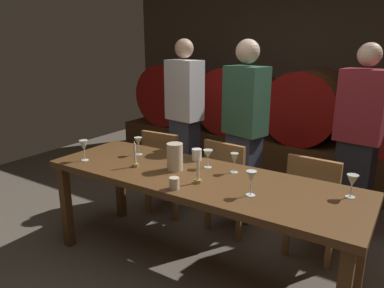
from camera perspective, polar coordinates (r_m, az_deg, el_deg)
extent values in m
cube|color=#473A2D|center=(5.14, 20.30, 11.70)|extent=(5.92, 0.24, 2.84)
cube|color=#4C2D16|center=(4.82, 17.50, -2.40)|extent=(5.33, 0.90, 0.52)
cylinder|color=brown|center=(5.51, -2.57, 8.02)|extent=(0.87, 0.76, 0.87)
cylinder|color=maroon|center=(5.19, -5.11, 7.49)|extent=(0.89, 0.03, 0.89)
cylinder|color=maroon|center=(5.83, -0.31, 8.47)|extent=(0.89, 0.03, 0.89)
cylinder|color=#2D2D33|center=(5.51, -2.57, 8.02)|extent=(0.88, 0.04, 0.88)
cylinder|color=brown|center=(4.99, 7.25, 7.08)|extent=(0.87, 0.76, 0.87)
cylinder|color=maroon|center=(4.64, 5.11, 6.48)|extent=(0.89, 0.03, 0.89)
cylinder|color=maroon|center=(5.34, 9.11, 7.59)|extent=(0.89, 0.03, 0.89)
cylinder|color=#2D2D33|center=(4.99, 7.25, 7.08)|extent=(0.88, 0.04, 0.88)
cylinder|color=brown|center=(4.66, 17.89, 5.82)|extent=(0.87, 0.76, 0.87)
cylinder|color=maroon|center=(4.29, 16.47, 5.11)|extent=(0.89, 0.03, 0.89)
cylinder|color=maroon|center=(5.04, 19.09, 6.43)|extent=(0.89, 0.03, 0.89)
cylinder|color=#2D2D33|center=(4.66, 17.89, 5.82)|extent=(0.88, 0.04, 0.88)
cube|color=brown|center=(2.64, 0.81, -5.47)|extent=(2.38, 0.77, 0.05)
cube|color=brown|center=(3.28, -19.35, -9.40)|extent=(0.07, 0.07, 0.73)
cube|color=brown|center=(3.67, -11.35, -6.02)|extent=(0.07, 0.07, 0.73)
cube|color=brown|center=(2.77, 25.31, -14.93)|extent=(0.07, 0.07, 0.73)
cube|color=olive|center=(3.70, -3.42, -4.26)|extent=(0.42, 0.42, 0.04)
cube|color=olive|center=(3.48, -5.13, -1.58)|extent=(0.40, 0.06, 0.42)
cube|color=olive|center=(3.83, 0.18, -7.18)|extent=(0.05, 0.05, 0.42)
cube|color=olive|center=(4.00, -4.05, -6.20)|extent=(0.05, 0.05, 0.42)
cube|color=olive|center=(3.57, -2.59, -9.02)|extent=(0.05, 0.05, 0.42)
cube|color=olive|center=(3.75, -7.01, -7.86)|extent=(0.05, 0.05, 0.42)
cube|color=olive|center=(3.37, 6.66, -6.41)|extent=(0.43, 0.43, 0.04)
cube|color=olive|center=(3.14, 5.07, -3.54)|extent=(0.40, 0.08, 0.42)
cube|color=olive|center=(3.52, 10.39, -9.63)|extent=(0.05, 0.05, 0.42)
cube|color=olive|center=(3.67, 5.66, -8.33)|extent=(0.05, 0.05, 0.42)
cube|color=olive|center=(3.25, 7.53, -11.75)|extent=(0.05, 0.05, 0.42)
cube|color=olive|center=(3.42, 2.54, -10.21)|extent=(0.05, 0.05, 0.42)
cube|color=olive|center=(3.13, 19.22, -9.02)|extent=(0.42, 0.42, 0.04)
cube|color=olive|center=(2.88, 18.59, -6.18)|extent=(0.40, 0.06, 0.42)
cube|color=olive|center=(3.35, 22.56, -12.10)|extent=(0.05, 0.05, 0.42)
cube|color=olive|center=(3.42, 16.95, -10.91)|extent=(0.05, 0.05, 0.42)
cube|color=olive|center=(3.05, 21.00, -14.75)|extent=(0.05, 0.05, 0.42)
cube|color=olive|center=(3.13, 14.86, -13.35)|extent=(0.05, 0.05, 0.42)
cube|color=#33384C|center=(4.12, -1.17, -2.08)|extent=(0.33, 0.25, 0.88)
cube|color=silver|center=(3.95, -1.23, 8.53)|extent=(0.42, 0.30, 0.65)
sphere|color=#D8A884|center=(3.92, -1.27, 14.98)|extent=(0.20, 0.20, 0.20)
cube|color=#33384C|center=(3.58, 8.05, -5.18)|extent=(0.34, 0.28, 0.87)
cube|color=#336047|center=(3.38, 8.54, 6.80)|extent=(0.43, 0.34, 0.63)
sphere|color=beige|center=(3.34, 8.87, 14.35)|extent=(0.22, 0.22, 0.22)
cube|color=black|center=(3.57, 24.10, -6.43)|extent=(0.33, 0.24, 0.88)
cube|color=maroon|center=(3.37, 25.54, 5.47)|extent=(0.41, 0.30, 0.62)
sphere|color=beige|center=(3.34, 26.42, 12.64)|extent=(0.19, 0.19, 0.19)
cylinder|color=olive|center=(2.84, -9.00, -3.33)|extent=(0.05, 0.05, 0.02)
cylinder|color=#EDE5CC|center=(2.81, -9.08, -1.53)|extent=(0.02, 0.02, 0.16)
cone|color=yellow|center=(2.78, -9.16, 0.30)|extent=(0.01, 0.01, 0.02)
cylinder|color=olive|center=(2.49, 0.94, -5.94)|extent=(0.05, 0.05, 0.02)
cylinder|color=#EDE5CC|center=(2.46, 0.95, -4.02)|extent=(0.02, 0.02, 0.15)
cone|color=yellow|center=(2.43, 0.96, -2.06)|extent=(0.01, 0.01, 0.02)
cylinder|color=beige|center=(2.71, -2.74, -2.04)|extent=(0.12, 0.12, 0.21)
cylinder|color=white|center=(3.08, -16.66, -2.47)|extent=(0.06, 0.06, 0.00)
cylinder|color=white|center=(3.07, -16.72, -1.74)|extent=(0.01, 0.01, 0.08)
cone|color=white|center=(3.04, -16.85, -0.24)|extent=(0.07, 0.07, 0.09)
cylinder|color=silver|center=(3.13, -8.46, -1.65)|extent=(0.06, 0.06, 0.00)
cylinder|color=silver|center=(3.12, -8.49, -0.91)|extent=(0.01, 0.01, 0.08)
cone|color=silver|center=(3.10, -8.55, 0.42)|extent=(0.07, 0.07, 0.07)
cylinder|color=silver|center=(2.79, 2.53, -3.72)|extent=(0.06, 0.06, 0.00)
cylinder|color=silver|center=(2.78, 2.54, -2.98)|extent=(0.01, 0.01, 0.07)
cone|color=silver|center=(2.75, 2.56, -1.61)|extent=(0.08, 0.08, 0.07)
cylinder|color=silver|center=(2.70, 6.70, -4.48)|extent=(0.06, 0.06, 0.00)
cylinder|color=silver|center=(2.69, 6.72, -3.79)|extent=(0.01, 0.01, 0.06)
cone|color=silver|center=(2.67, 6.77, -2.30)|extent=(0.06, 0.06, 0.08)
cylinder|color=white|center=(2.33, 9.28, -8.02)|extent=(0.06, 0.06, 0.00)
cylinder|color=white|center=(2.31, 9.33, -6.99)|extent=(0.01, 0.01, 0.09)
cone|color=white|center=(2.28, 9.42, -5.14)|extent=(0.07, 0.07, 0.07)
cylinder|color=silver|center=(2.48, 23.85, -7.71)|extent=(0.06, 0.06, 0.00)
cylinder|color=silver|center=(2.47, 23.95, -6.93)|extent=(0.01, 0.01, 0.07)
cone|color=silver|center=(2.44, 24.14, -5.35)|extent=(0.07, 0.07, 0.08)
cylinder|color=white|center=(2.94, 0.76, -1.69)|extent=(0.08, 0.08, 0.10)
cylinder|color=beige|center=(2.38, -2.84, -6.25)|extent=(0.07, 0.07, 0.08)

